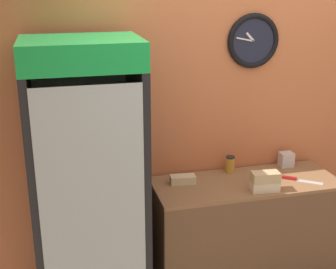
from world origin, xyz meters
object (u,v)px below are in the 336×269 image
object	(u,v)px
sandwich_stack_bottom	(265,186)
condiment_jar	(230,164)
sandwich_flat_left	(183,179)
napkin_dispenser	(286,159)
sandwich_stack_middle	(265,177)
chefs_knife	(297,179)
beverage_cooler	(87,172)

from	to	relation	value
sandwich_stack_bottom	condiment_jar	bearing A→B (deg)	107.32
sandwich_flat_left	napkin_dispenser	bearing A→B (deg)	7.23
sandwich_stack_middle	napkin_dispenser	world-z (taller)	sandwich_stack_middle
chefs_knife	sandwich_stack_bottom	bearing A→B (deg)	-161.31
chefs_knife	condiment_jar	xyz separation A→B (m)	(-0.44, 0.28, 0.06)
sandwich_stack_middle	sandwich_flat_left	world-z (taller)	sandwich_stack_middle
sandwich_stack_middle	condiment_jar	bearing A→B (deg)	107.32
sandwich_stack_middle	chefs_knife	bearing A→B (deg)	18.69
napkin_dispenser	condiment_jar	bearing A→B (deg)	-179.48
sandwich_flat_left	chefs_knife	bearing A→B (deg)	-10.84
beverage_cooler	sandwich_flat_left	world-z (taller)	beverage_cooler
beverage_cooler	condiment_jar	size ratio (longest dim) A/B	14.93
condiment_jar	napkin_dispenser	xyz separation A→B (m)	(0.50, 0.00, -0.01)
sandwich_stack_middle	chefs_knife	distance (m)	0.35
beverage_cooler	sandwich_stack_middle	bearing A→B (deg)	-7.73
condiment_jar	sandwich_stack_middle	bearing A→B (deg)	-72.68
chefs_knife	napkin_dispenser	world-z (taller)	napkin_dispenser
sandwich_flat_left	sandwich_stack_bottom	bearing A→B (deg)	-26.63
condiment_jar	chefs_knife	bearing A→B (deg)	-32.32
sandwich_stack_bottom	sandwich_flat_left	world-z (taller)	sandwich_stack_bottom
sandwich_stack_bottom	condiment_jar	xyz separation A→B (m)	(-0.12, 0.39, 0.03)
beverage_cooler	chefs_knife	size ratio (longest dim) A/B	7.51
condiment_jar	napkin_dispenser	size ratio (longest dim) A/B	1.14
beverage_cooler	chefs_knife	xyz separation A→B (m)	(1.59, -0.06, -0.21)
sandwich_stack_bottom	sandwich_flat_left	bearing A→B (deg)	153.37
sandwich_stack_bottom	sandwich_stack_middle	bearing A→B (deg)	0.00
condiment_jar	napkin_dispenser	distance (m)	0.50
beverage_cooler	sandwich_stack_bottom	distance (m)	1.30
sandwich_stack_bottom	condiment_jar	distance (m)	0.41
sandwich_stack_middle	napkin_dispenser	distance (m)	0.55
sandwich_stack_middle	napkin_dispenser	xyz separation A→B (m)	(0.38, 0.39, -0.05)
sandwich_stack_middle	condiment_jar	world-z (taller)	sandwich_stack_middle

